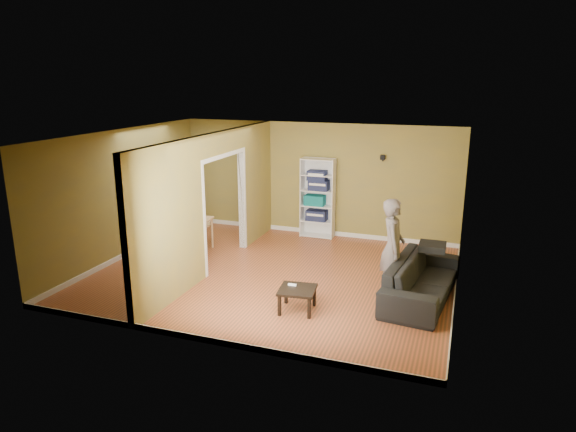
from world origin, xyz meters
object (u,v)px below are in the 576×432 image
(coffee_table, at_px, (297,292))
(chair_left, at_px, (154,225))
(dining_table, at_px, (183,223))
(chair_far, at_px, (202,223))
(sofa, at_px, (422,273))
(person, at_px, (393,239))
(bookshelf, at_px, (318,198))
(chair_near, at_px, (168,237))

(coffee_table, height_order, chair_left, chair_left)
(coffee_table, bearing_deg, dining_table, 148.48)
(coffee_table, xyz_separation_m, chair_far, (-3.07, 2.55, 0.14))
(sofa, distance_m, person, 0.74)
(bookshelf, xyz_separation_m, chair_near, (-2.36, -2.61, -0.42))
(person, distance_m, bookshelf, 3.48)
(sofa, height_order, coffee_table, sofa)
(coffee_table, distance_m, chair_far, 4.00)
(person, distance_m, dining_table, 4.57)
(bookshelf, distance_m, dining_table, 3.11)
(dining_table, bearing_deg, chair_near, -87.54)
(sofa, xyz_separation_m, person, (-0.51, 0.03, 0.54))
(coffee_table, height_order, chair_far, chair_far)
(chair_left, bearing_deg, bookshelf, 113.54)
(sofa, distance_m, chair_near, 4.97)
(person, height_order, chair_left, person)
(sofa, bearing_deg, coffee_table, 129.04)
(coffee_table, distance_m, chair_near, 3.44)
(dining_table, xyz_separation_m, chair_left, (-0.75, 0.02, -0.14))
(coffee_table, relative_size, dining_table, 0.50)
(chair_left, bearing_deg, sofa, 73.22)
(chair_left, bearing_deg, chair_far, 114.78)
(person, bearing_deg, chair_left, 71.29)
(sofa, relative_size, chair_near, 2.36)
(sofa, distance_m, coffee_table, 2.13)
(bookshelf, xyz_separation_m, coffee_table, (0.81, -3.94, -0.59))
(chair_left, bearing_deg, coffee_table, 54.86)
(coffee_table, relative_size, chair_left, 0.58)
(sofa, xyz_separation_m, dining_table, (-5.00, 0.82, 0.18))
(person, height_order, chair_near, person)
(dining_table, height_order, chair_left, chair_left)
(person, relative_size, coffee_table, 3.48)
(coffee_table, relative_size, chair_near, 0.57)
(dining_table, relative_size, chair_far, 1.22)
(person, bearing_deg, coffee_table, 122.34)
(chair_near, xyz_separation_m, chair_far, (0.10, 1.22, -0.03))
(bookshelf, height_order, dining_table, bookshelf)
(sofa, bearing_deg, chair_far, 80.48)
(bookshelf, bearing_deg, dining_table, -140.33)
(bookshelf, bearing_deg, chair_far, -148.48)
(sofa, height_order, chair_far, chair_far)
(sofa, xyz_separation_m, chair_far, (-4.87, 1.41, 0.02))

